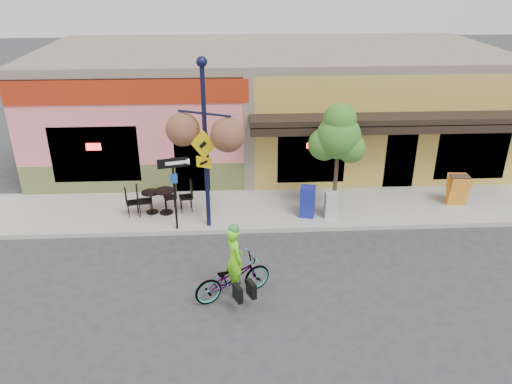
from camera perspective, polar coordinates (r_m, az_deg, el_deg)
ground at (r=15.09m, az=3.58°, el=-5.55°), size 90.00×90.00×0.00m
sidewalk at (r=16.80m, az=2.84°, el=-1.88°), size 24.00×3.00×0.15m
curb at (r=15.52m, az=3.36°, el=-4.29°), size 24.00×0.12×0.15m
building at (r=21.17m, az=1.49°, el=10.15°), size 18.20×8.20×4.50m
bicycle at (r=12.49m, az=-2.67°, el=-9.78°), size 2.12×1.48×1.06m
cyclist_rider at (r=12.32m, az=-2.47°, el=-8.60°), size 0.62×0.72×1.67m
lamp_post at (r=14.59m, az=-5.79°, el=5.18°), size 1.78×1.28×5.18m
one_way_sign at (r=15.06m, az=-9.27°, el=-0.25°), size 0.92×0.40×2.33m
cafe_set_left at (r=16.49m, az=-11.88°, el=-0.80°), size 1.76×1.21×0.96m
cafe_set_right at (r=16.35m, az=-10.34°, el=-0.70°), size 1.90×1.19×1.06m
newspaper_box_blue at (r=16.00m, az=5.91°, el=-1.09°), size 0.55×0.51×1.02m
newspaper_box_grey at (r=16.08m, az=8.58°, el=-1.43°), size 0.40×0.36×0.86m
street_tree at (r=15.69m, az=9.23°, el=3.58°), size 1.51×1.51×3.73m
sandwich_board at (r=17.82m, az=22.23°, el=-0.05°), size 0.66×0.51×1.05m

